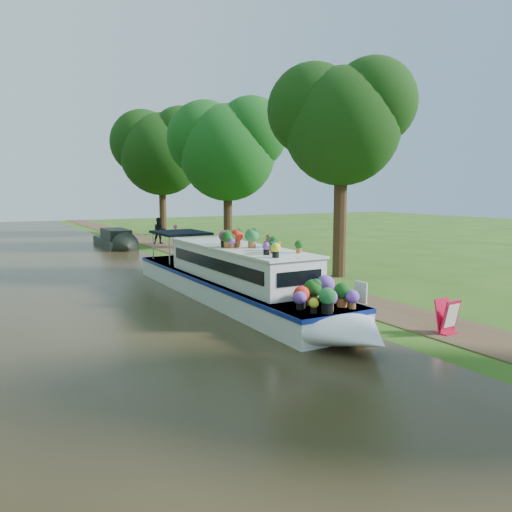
# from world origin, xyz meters

# --- Properties ---
(ground) EXTENTS (100.00, 100.00, 0.00)m
(ground) POSITION_xyz_m (0.00, 0.00, 0.00)
(ground) COLOR #295114
(ground) RESTS_ON ground
(canal_water) EXTENTS (10.00, 100.00, 0.02)m
(canal_water) POSITION_xyz_m (-6.00, 0.00, 0.01)
(canal_water) COLOR #2C2513
(canal_water) RESTS_ON ground
(towpath) EXTENTS (2.20, 100.00, 0.03)m
(towpath) POSITION_xyz_m (1.20, 0.00, 0.01)
(towpath) COLOR #463321
(towpath) RESTS_ON ground
(plant_boat) EXTENTS (2.29, 13.52, 2.27)m
(plant_boat) POSITION_xyz_m (-2.25, 0.62, 0.85)
(plant_boat) COLOR white
(plant_boat) RESTS_ON canal_water
(tree_near_overhang) EXTENTS (5.52, 5.28, 8.99)m
(tree_near_overhang) POSITION_xyz_m (3.79, 3.06, 6.60)
(tree_near_overhang) COLOR #301D10
(tree_near_overhang) RESTS_ON ground
(tree_near_mid) EXTENTS (6.90, 6.60, 9.40)m
(tree_near_mid) POSITION_xyz_m (4.48, 15.08, 6.44)
(tree_near_mid) COLOR #301D10
(tree_near_mid) RESTS_ON ground
(tree_near_far) EXTENTS (7.59, 7.26, 10.30)m
(tree_near_far) POSITION_xyz_m (3.98, 26.09, 7.05)
(tree_near_far) COLOR #301D10
(tree_near_far) RESTS_ON ground
(second_boat) EXTENTS (1.82, 6.01, 1.16)m
(second_boat) POSITION_xyz_m (-1.75, 18.58, 0.47)
(second_boat) COLOR black
(second_boat) RESTS_ON canal_water
(sandwich_board) EXTENTS (0.56, 0.46, 0.88)m
(sandwich_board) POSITION_xyz_m (0.74, -5.14, 0.43)
(sandwich_board) COLOR red
(sandwich_board) RESTS_ON towpath
(pedestrian_pink) EXTENTS (0.62, 0.49, 1.48)m
(pedestrian_pink) POSITION_xyz_m (1.40, 16.13, 0.77)
(pedestrian_pink) COLOR #BF4E6E
(pedestrian_pink) RESTS_ON towpath
(pedestrian_dark) EXTENTS (0.93, 0.76, 1.77)m
(pedestrian_dark) POSITION_xyz_m (1.30, 18.97, 0.92)
(pedestrian_dark) COLOR black
(pedestrian_dark) RESTS_ON towpath
(verge_plant) EXTENTS (0.50, 0.47, 0.46)m
(verge_plant) POSITION_xyz_m (-0.57, 5.00, 0.23)
(verge_plant) COLOR #306C20
(verge_plant) RESTS_ON ground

